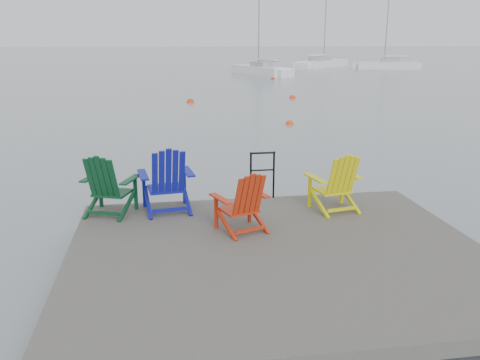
{
  "coord_description": "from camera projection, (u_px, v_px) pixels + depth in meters",
  "views": [
    {
      "loc": [
        -1.6,
        -6.59,
        3.45
      ],
      "look_at": [
        -0.16,
        2.54,
        0.85
      ],
      "focal_mm": 38.0,
      "sensor_mm": 36.0,
      "label": 1
    }
  ],
  "objects": [
    {
      "name": "sailboat_far",
      "position": [
        387.0,
        66.0,
        57.41
      ],
      "size": [
        6.76,
        3.51,
        9.29
      ],
      "rotation": [
        0.0,
        0.0,
        1.28
      ],
      "color": "white",
      "rests_on": "ground"
    },
    {
      "name": "buoy_a",
      "position": [
        290.0,
        124.0,
        20.95
      ],
      "size": [
        0.34,
        0.34,
        0.34
      ],
      "primitive_type": "sphere",
      "color": "#F1420E",
      "rests_on": "ground"
    },
    {
      "name": "chair_red",
      "position": [
        243.0,
        202.0,
        7.88
      ],
      "size": [
        0.94,
        0.89,
        0.98
      ],
      "rotation": [
        0.0,
        0.0,
        0.36
      ],
      "color": "#B6270D",
      "rests_on": "dock"
    },
    {
      "name": "buoy_d",
      "position": [
        273.0,
        79.0,
        43.67
      ],
      "size": [
        0.33,
        0.33,
        0.33
      ],
      "primitive_type": "sphere",
      "color": "#F80F0E",
      "rests_on": "ground"
    },
    {
      "name": "ground",
      "position": [
        278.0,
        282.0,
        7.43
      ],
      "size": [
        400.0,
        400.0,
        0.0
      ],
      "primitive_type": "plane",
      "color": "slate",
      "rests_on": "ground"
    },
    {
      "name": "buoy_b",
      "position": [
        190.0,
        102.0,
        28.04
      ],
      "size": [
        0.41,
        0.41,
        0.41
      ],
      "primitive_type": "sphere",
      "color": "red",
      "rests_on": "ground"
    },
    {
      "name": "chair_green",
      "position": [
        108.0,
        184.0,
        8.63
      ],
      "size": [
        1.03,
        0.98,
        1.07
      ],
      "rotation": [
        0.0,
        0.0,
        -0.37
      ],
      "color": "#0A391D",
      "rests_on": "dock"
    },
    {
      "name": "buoy_c",
      "position": [
        292.0,
        98.0,
        29.95
      ],
      "size": [
        0.39,
        0.39,
        0.39
      ],
      "primitive_type": "sphere",
      "color": "#F6370E",
      "rests_on": "ground"
    },
    {
      "name": "chair_yellow",
      "position": [
        336.0,
        182.0,
        8.82
      ],
      "size": [
        0.94,
        0.88,
        1.05
      ],
      "rotation": [
        0.0,
        0.0,
        0.19
      ],
      "color": "yellow",
      "rests_on": "dock"
    },
    {
      "name": "dock",
      "position": [
        278.0,
        260.0,
        7.34
      ],
      "size": [
        6.0,
        5.0,
        1.4
      ],
      "color": "#2B2926",
      "rests_on": "ground"
    },
    {
      "name": "sailboat_near",
      "position": [
        261.0,
        71.0,
        48.87
      ],
      "size": [
        4.79,
        8.27,
        11.16
      ],
      "rotation": [
        0.0,
        0.0,
        0.36
      ],
      "color": "white",
      "rests_on": "ground"
    },
    {
      "name": "handrail",
      "position": [
        262.0,
        171.0,
        9.52
      ],
      "size": [
        0.48,
        0.04,
        0.9
      ],
      "color": "black",
      "rests_on": "dock"
    },
    {
      "name": "sailboat_mid",
      "position": [
        322.0,
        64.0,
        61.48
      ],
      "size": [
        8.7,
        9.18,
        13.66
      ],
      "rotation": [
        0.0,
        0.0,
        -0.74
      ],
      "color": "white",
      "rests_on": "ground"
    },
    {
      "name": "chair_blue",
      "position": [
        167.0,
        179.0,
        8.76
      ],
      "size": [
        1.0,
        0.94,
        1.16
      ],
      "rotation": [
        0.0,
        0.0,
        0.13
      ],
      "color": "#0D138D",
      "rests_on": "dock"
    }
  ]
}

